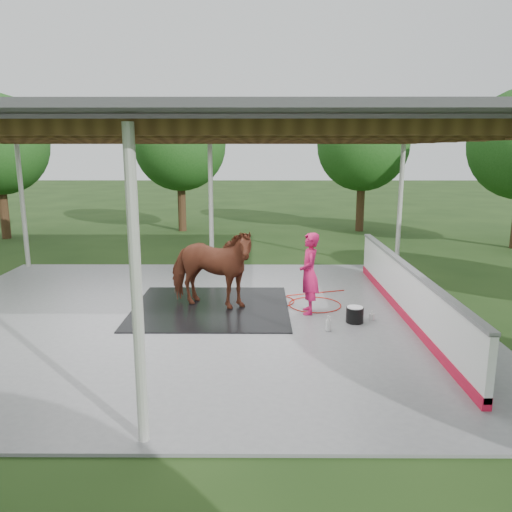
{
  "coord_description": "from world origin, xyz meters",
  "views": [
    {
      "loc": [
        1.43,
        -10.31,
        3.6
      ],
      "look_at": [
        1.38,
        0.7,
        1.25
      ],
      "focal_mm": 35.0,
      "sensor_mm": 36.0,
      "label": 1
    }
  ],
  "objects_px": {
    "dasher_board": "(406,293)",
    "horse": "(210,268)",
    "handler": "(309,273)",
    "wash_bucket": "(355,314)"
  },
  "relations": [
    {
      "from": "dasher_board",
      "to": "horse",
      "type": "xyz_separation_m",
      "value": [
        -4.25,
        0.6,
        0.4
      ]
    },
    {
      "from": "horse",
      "to": "dasher_board",
      "type": "bearing_deg",
      "value": -78.73
    },
    {
      "from": "horse",
      "to": "wash_bucket",
      "type": "xyz_separation_m",
      "value": [
        3.11,
        -0.96,
        -0.77
      ]
    },
    {
      "from": "horse",
      "to": "handler",
      "type": "xyz_separation_m",
      "value": [
        2.2,
        -0.33,
        -0.04
      ]
    },
    {
      "from": "handler",
      "to": "wash_bucket",
      "type": "distance_m",
      "value": 1.32
    },
    {
      "from": "horse",
      "to": "handler",
      "type": "height_order",
      "value": "horse"
    },
    {
      "from": "horse",
      "to": "wash_bucket",
      "type": "height_order",
      "value": "horse"
    },
    {
      "from": "dasher_board",
      "to": "horse",
      "type": "bearing_deg",
      "value": 171.94
    },
    {
      "from": "dasher_board",
      "to": "wash_bucket",
      "type": "relative_size",
      "value": 21.9
    },
    {
      "from": "horse",
      "to": "handler",
      "type": "relative_size",
      "value": 1.21
    }
  ]
}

